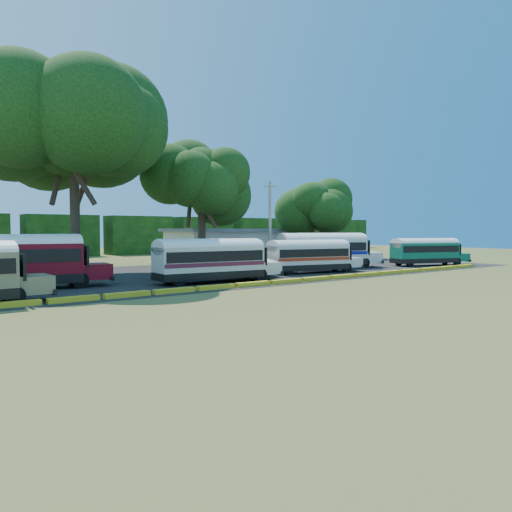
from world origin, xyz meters
TOP-DOWN VIEW (x-y plane):
  - ground at (0.00, 0.00)m, footprint 160.00×160.00m
  - asphalt_strip at (1.00, 12.00)m, footprint 64.00×24.00m
  - curb at (-0.00, 1.00)m, footprint 53.70×0.45m
  - terminal_building at (18.00, 30.00)m, footprint 19.00×9.00m
  - treeline_backdrop at (0.00, 48.00)m, footprint 130.00×4.00m
  - bus_red at (-14.93, 8.52)m, footprint 11.09×4.03m
  - bus_cream_west at (-2.46, 4.57)m, footprint 9.87×3.35m
  - bus_cream_east at (-0.72, 7.73)m, footprint 9.77×5.42m
  - bus_white_red at (8.84, 6.06)m, footprint 9.27×3.99m
  - bus_white_blue at (13.86, 9.21)m, footprint 11.02×5.88m
  - bus_teal at (25.13, 5.06)m, footprint 9.18×4.92m
  - tree_west at (-8.29, 16.45)m, footprint 13.13×13.13m
  - tree_center at (5.95, 19.46)m, footprint 8.72×8.72m
  - tree_east at (25.84, 23.14)m, footprint 8.48×8.48m
  - utility_pole at (10.69, 13.87)m, footprint 1.60×0.30m

SIDE VIEW (x-z plane):
  - ground at x=0.00m, z-range 0.00..0.00m
  - asphalt_strip at x=1.00m, z-range 0.00..0.02m
  - curb at x=0.00m, z-range 0.00..0.30m
  - bus_white_red at x=8.84m, z-range 0.19..3.16m
  - bus_teal at x=25.13m, z-range 0.22..3.16m
  - bus_cream_east at x=-0.72m, z-range 0.21..3.34m
  - bus_cream_west at x=-2.46m, z-range 0.21..3.39m
  - bus_white_blue at x=13.86m, z-range 0.23..3.76m
  - terminal_building at x=18.00m, z-range 0.03..4.03m
  - bus_red at x=-14.93m, z-range 0.26..3.82m
  - treeline_backdrop at x=0.00m, z-range 0.00..6.00m
  - utility_pole at x=10.69m, z-range 0.11..8.86m
  - tree_east at x=25.84m, z-range 2.02..12.36m
  - tree_center at x=5.95m, z-range 2.99..15.49m
  - tree_west at x=-8.29m, z-range 4.05..21.86m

